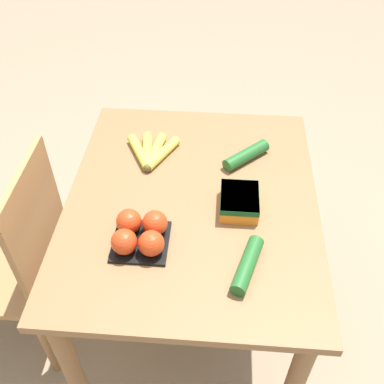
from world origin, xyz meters
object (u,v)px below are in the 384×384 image
(banana_bunch, at_px, (151,152))
(chair, at_px, (19,261))
(tomato_pack, at_px, (140,233))
(cucumber_near, at_px, (246,155))
(cucumber_far, at_px, (247,265))
(carrot_bag, at_px, (239,201))

(banana_bunch, bearing_deg, chair, 122.55)
(tomato_pack, relative_size, cucumber_near, 0.99)
(cucumber_far, bearing_deg, tomato_pack, 76.64)
(carrot_bag, bearing_deg, cucumber_near, -5.95)
(cucumber_near, bearing_deg, cucumber_far, 179.80)
(cucumber_far, bearing_deg, banana_bunch, 35.47)
(chair, distance_m, cucumber_far, 0.89)
(tomato_pack, xyz_separation_m, carrot_bag, (0.17, -0.29, -0.01))
(chair, bearing_deg, tomato_pack, 78.12)
(tomato_pack, distance_m, cucumber_near, 0.52)
(banana_bunch, xyz_separation_m, tomato_pack, (-0.41, -0.03, 0.03))
(tomato_pack, height_order, cucumber_far, tomato_pack)
(banana_bunch, relative_size, tomato_pack, 1.19)
(chair, relative_size, cucumber_near, 5.36)
(banana_bunch, distance_m, cucumber_near, 0.35)
(cucumber_far, bearing_deg, carrot_bag, 5.58)
(chair, relative_size, carrot_bag, 6.23)
(banana_bunch, bearing_deg, cucumber_far, -144.53)
(cucumber_near, height_order, cucumber_far, same)
(chair, distance_m, tomato_pack, 0.60)
(carrot_bag, bearing_deg, tomato_pack, 119.56)
(carrot_bag, height_order, cucumber_far, carrot_bag)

